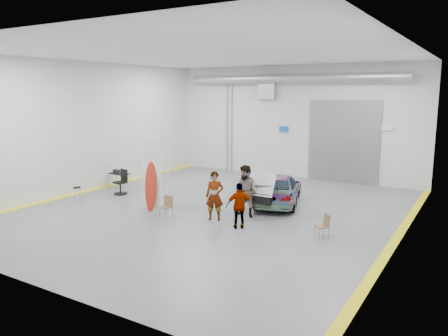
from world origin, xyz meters
The scene contains 13 objects.
ground centered at (0.00, 0.00, 0.00)m, with size 16.00×16.00×0.00m, color slate.
room_shell centered at (0.24, 2.22, 4.08)m, with size 14.02×16.18×6.01m.
sedan_car centered at (1.76, 2.27, 0.62)m, with size 1.75×4.29×1.24m, color silver.
person_a centered at (0.78, -1.11, 0.90)m, with size 0.65×0.43×1.80m, color brown.
person_b centered at (1.57, -0.17, 0.98)m, with size 0.96×0.73×1.96m, color #4A6589.
person_c centered at (2.05, -1.53, 0.80)m, with size 0.92×0.38×1.59m, color olive.
surfboard_display centered at (-1.98, -1.40, 1.29)m, with size 0.90×0.31×3.19m.
folding_chair_near centered at (-0.91, -1.82, 0.25)m, with size 0.41×0.42×0.81m.
folding_chair_far centered at (4.80, -1.07, 0.24)m, with size 0.52×0.58×0.78m.
shop_stool centered at (-5.64, -1.89, 0.32)m, with size 0.33×0.33×0.64m.
work_table centered at (-6.29, 1.20, 0.67)m, with size 1.11×0.62×0.87m.
office_chair centered at (-5.06, 0.12, 0.49)m, with size 0.59×0.60×1.12m.
trunk_lid centered at (1.76, 0.38, 1.26)m, with size 1.45×0.88×0.04m, color silver.
Camera 1 is at (9.04, -14.09, 4.64)m, focal length 35.00 mm.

